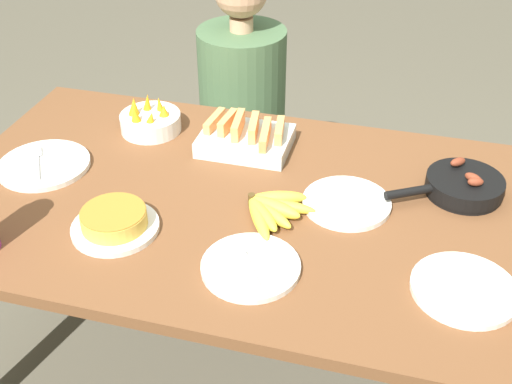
# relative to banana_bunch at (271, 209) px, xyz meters

# --- Properties ---
(ground_plane) EXTENTS (14.00, 14.00, 0.00)m
(ground_plane) POSITION_rel_banana_bunch_xyz_m (-0.05, 0.05, -0.73)
(ground_plane) COLOR #565142
(dining_table) EXTENTS (1.77, 0.99, 0.72)m
(dining_table) POSITION_rel_banana_bunch_xyz_m (-0.05, 0.05, -0.10)
(dining_table) COLOR brown
(dining_table) RESTS_ON ground_plane
(banana_bunch) EXTENTS (0.20, 0.23, 0.04)m
(banana_bunch) POSITION_rel_banana_bunch_xyz_m (0.00, 0.00, 0.00)
(banana_bunch) COLOR yellow
(banana_bunch) RESTS_ON dining_table
(melon_tray) EXTENTS (0.27, 0.20, 0.10)m
(melon_tray) POSITION_rel_banana_bunch_xyz_m (-0.16, 0.31, 0.02)
(melon_tray) COLOR silver
(melon_tray) RESTS_ON dining_table
(skillet) EXTENTS (0.32, 0.24, 0.09)m
(skillet) POSITION_rel_banana_bunch_xyz_m (0.49, 0.23, 0.01)
(skillet) COLOR black
(skillet) RESTS_ON dining_table
(frittata_plate_center) EXTENTS (0.23, 0.23, 0.06)m
(frittata_plate_center) POSITION_rel_banana_bunch_xyz_m (-0.37, -0.17, 0.01)
(frittata_plate_center) COLOR silver
(frittata_plate_center) RESTS_ON dining_table
(empty_plate_near_front) EXTENTS (0.24, 0.24, 0.02)m
(empty_plate_near_front) POSITION_rel_banana_bunch_xyz_m (0.19, 0.09, -0.01)
(empty_plate_near_front) COLOR silver
(empty_plate_near_front) RESTS_ON dining_table
(empty_plate_far_left) EXTENTS (0.27, 0.27, 0.02)m
(empty_plate_far_left) POSITION_rel_banana_bunch_xyz_m (-0.70, 0.05, -0.01)
(empty_plate_far_left) COLOR silver
(empty_plate_far_left) RESTS_ON dining_table
(empty_plate_far_right) EXTENTS (0.25, 0.25, 0.02)m
(empty_plate_far_right) POSITION_rel_banana_bunch_xyz_m (0.50, -0.17, -0.01)
(empty_plate_far_right) COLOR silver
(empty_plate_far_right) RESTS_ON dining_table
(empty_plate_mid_edge) EXTENTS (0.24, 0.24, 0.02)m
(empty_plate_mid_edge) POSITION_rel_banana_bunch_xyz_m (0.01, -0.22, -0.01)
(empty_plate_mid_edge) COLOR silver
(empty_plate_mid_edge) RESTS_ON dining_table
(fruit_bowl_mango) EXTENTS (0.19, 0.19, 0.11)m
(fruit_bowl_mango) POSITION_rel_banana_bunch_xyz_m (-0.48, 0.34, 0.02)
(fruit_bowl_mango) COLOR silver
(fruit_bowl_mango) RESTS_ON dining_table
(person_figure) EXTENTS (0.37, 0.37, 1.13)m
(person_figure) POSITION_rel_banana_bunch_xyz_m (-0.32, 0.83, -0.27)
(person_figure) COLOR black
(person_figure) RESTS_ON ground_plane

